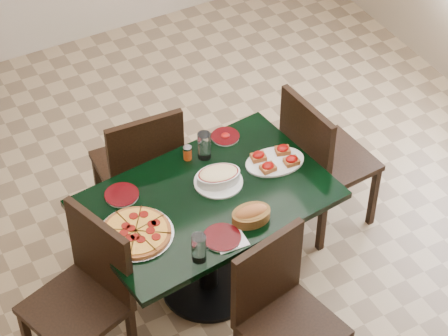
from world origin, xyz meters
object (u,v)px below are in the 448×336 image
main_table (207,220)px  chair_near (281,309)px  pepperoni_pizza (136,233)px  chair_far (141,165)px  lasagna_casserole (218,177)px  chair_right (320,156)px  bread_basket (251,214)px  bruschetta_platter (275,160)px  chair_left (87,289)px

main_table → chair_near: chair_near is taller
chair_near → pepperoni_pizza: bearing=116.6°
main_table → chair_far: chair_far is taller
lasagna_casserole → chair_far: bearing=125.1°
pepperoni_pizza → chair_far: bearing=64.5°
chair_right → lasagna_casserole: 0.78m
pepperoni_pizza → bread_basket: bread_basket is taller
chair_near → lasagna_casserole: bearing=73.9°
pepperoni_pizza → bruschetta_platter: (0.92, 0.13, 0.01)m
main_table → chair_left: bearing=-177.1°
chair_left → pepperoni_pizza: bearing=81.0°
pepperoni_pizza → bread_basket: (0.58, -0.19, 0.02)m
pepperoni_pizza → bruschetta_platter: size_ratio=1.05×
pepperoni_pizza → bruschetta_platter: bruschetta_platter is taller
chair_far → bruschetta_platter: 0.84m
main_table → chair_far: 0.62m
bruschetta_platter → lasagna_casserole: bearing=-173.2°
bruschetta_platter → chair_far: bearing=145.8°
chair_left → bread_basket: chair_left is taller
chair_far → pepperoni_pizza: (-0.33, -0.68, 0.21)m
pepperoni_pizza → chair_right: bearing=9.9°
chair_right → chair_left: bearing=95.4°
bread_basket → bruschetta_platter: 0.47m
chair_left → lasagna_casserole: size_ratio=3.59×
chair_right → bread_basket: bearing=115.7°
main_table → chair_right: size_ratio=1.42×
chair_right → lasagna_casserole: size_ratio=3.68×
main_table → bruschetta_platter: bruschetta_platter is taller
chair_right → lasagna_casserole: (-0.74, -0.08, 0.23)m
chair_far → chair_left: (-0.64, -0.73, -0.00)m
chair_right → chair_near: bearing=132.9°
chair_right → pepperoni_pizza: size_ratio=2.52×
main_table → lasagna_casserole: bearing=25.7°
chair_far → pepperoni_pizza: bearing=67.8°
main_table → chair_right: chair_right is taller
lasagna_casserole → chair_near: bearing=-83.2°
chair_near → chair_right: (0.80, 0.86, 0.03)m
main_table → bread_basket: size_ratio=6.37×
chair_left → lasagna_casserole: bearing=84.3°
main_table → bruschetta_platter: (0.47, 0.06, 0.21)m
chair_right → chair_left: 1.65m
chair_near → chair_left: size_ratio=0.98×
chair_near → chair_right: chair_right is taller
pepperoni_pizza → bread_basket: bearing=-18.2°
chair_near → chair_right: 1.18m
chair_far → bread_basket: chair_far is taller
chair_left → lasagna_casserole: (0.88, 0.20, 0.24)m
chair_right → chair_left: size_ratio=1.02×
pepperoni_pizza → bread_basket: size_ratio=1.77×
pepperoni_pizza → main_table: bearing=9.5°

